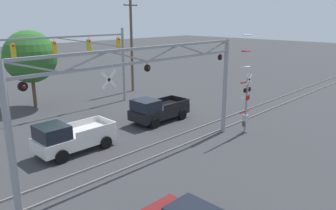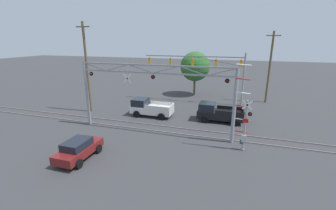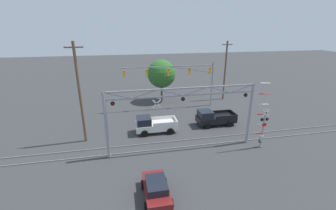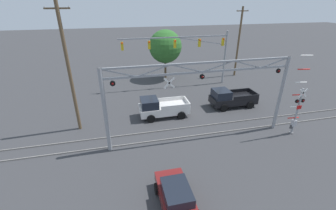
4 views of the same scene
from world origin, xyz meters
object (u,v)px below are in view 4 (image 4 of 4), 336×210
(crossing_signal_mast, at_px, (297,110))
(pickup_truck_following, at_px, (231,98))
(utility_pole_right, at_px, (239,42))
(background_tree_beyond_span, at_px, (165,47))
(utility_pole_left, at_px, (69,70))
(traffic_signal_span, at_px, (195,47))
(pickup_truck_lead, at_px, (161,108))
(crossing_gantry, at_px, (201,90))
(sedan_waiting, at_px, (176,196))

(crossing_signal_mast, height_order, pickup_truck_following, crossing_signal_mast)
(crossing_signal_mast, bearing_deg, pickup_truck_following, 112.43)
(utility_pole_right, distance_m, background_tree_beyond_span, 10.77)
(crossing_signal_mast, xyz_separation_m, utility_pole_left, (-18.18, 5.13, 3.20))
(crossing_signal_mast, relative_size, background_tree_beyond_span, 1.01)
(crossing_signal_mast, xyz_separation_m, background_tree_beyond_span, (-7.40, 17.56, 2.32))
(traffic_signal_span, height_order, utility_pole_left, utility_pole_left)
(pickup_truck_lead, bearing_deg, pickup_truck_following, 4.01)
(crossing_gantry, height_order, pickup_truck_lead, crossing_gantry)
(traffic_signal_span, relative_size, pickup_truck_lead, 2.88)
(sedan_waiting, bearing_deg, pickup_truck_following, 51.16)
(pickup_truck_following, height_order, sedan_waiting, pickup_truck_following)
(sedan_waiting, distance_m, utility_pole_left, 12.97)
(utility_pole_left, relative_size, background_tree_beyond_span, 1.54)
(utility_pole_right, bearing_deg, pickup_truck_lead, -142.44)
(sedan_waiting, relative_size, background_tree_beyond_span, 0.57)
(pickup_truck_following, xyz_separation_m, background_tree_beyond_span, (-4.79, 11.22, 3.68))
(pickup_truck_following, bearing_deg, sedan_waiting, -128.84)
(traffic_signal_span, height_order, pickup_truck_lead, traffic_signal_span)
(crossing_signal_mast, relative_size, pickup_truck_lead, 1.44)
(crossing_gantry, xyz_separation_m, utility_pole_left, (-9.98, 3.90, 1.13))
(sedan_waiting, bearing_deg, crossing_gantry, 60.19)
(background_tree_beyond_span, bearing_deg, crossing_gantry, -92.82)
(utility_pole_right, bearing_deg, utility_pole_left, -152.37)
(crossing_gantry, distance_m, utility_pole_right, 19.03)
(crossing_gantry, height_order, background_tree_beyond_span, background_tree_beyond_span)
(crossing_gantry, distance_m, pickup_truck_lead, 6.14)
(pickup_truck_lead, relative_size, utility_pole_left, 0.45)
(pickup_truck_lead, bearing_deg, utility_pole_left, -175.17)
(pickup_truck_following, relative_size, utility_pole_left, 0.46)
(traffic_signal_span, distance_m, utility_pole_right, 8.19)
(pickup_truck_lead, distance_m, sedan_waiting, 11.02)
(utility_pole_left, bearing_deg, background_tree_beyond_span, 49.05)
(pickup_truck_lead, bearing_deg, traffic_signal_span, 52.31)
(pickup_truck_following, height_order, background_tree_beyond_span, background_tree_beyond_span)
(crossing_signal_mast, height_order, utility_pole_right, utility_pole_right)
(traffic_signal_span, relative_size, pickup_truck_following, 2.85)
(crossing_signal_mast, distance_m, pickup_truck_lead, 12.05)
(utility_pole_right, height_order, background_tree_beyond_span, utility_pole_right)
(pickup_truck_lead, distance_m, utility_pole_right, 17.86)
(pickup_truck_lead, bearing_deg, sedan_waiting, -97.20)
(crossing_gantry, relative_size, pickup_truck_lead, 3.06)
(crossing_gantry, height_order, traffic_signal_span, traffic_signal_span)
(crossing_signal_mast, relative_size, utility_pole_right, 0.71)
(pickup_truck_lead, distance_m, background_tree_beyond_span, 12.72)
(crossing_signal_mast, distance_m, pickup_truck_following, 6.99)
(crossing_gantry, xyz_separation_m, background_tree_beyond_span, (0.80, 16.33, 0.25))
(sedan_waiting, bearing_deg, pickup_truck_lead, 82.80)
(background_tree_beyond_span, bearing_deg, crossing_signal_mast, -67.15)
(crossing_gantry, xyz_separation_m, crossing_signal_mast, (8.20, -1.23, -2.07))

